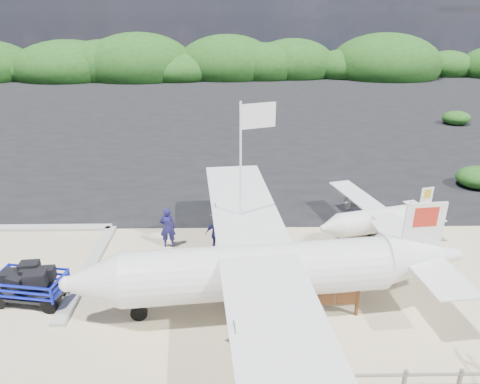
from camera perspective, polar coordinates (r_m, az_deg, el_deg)
The scene contains 11 objects.
ground at distance 16.73m, azimuth -5.87°, elevation -12.88°, with size 160.00×160.00×0.00m, color beige.
asphalt_apron at distance 44.58m, azimuth -2.83°, elevation 10.47°, with size 90.00×50.00×0.04m, color #B2B2B2, non-canonical shape.
vegetation_band at distance 69.18m, azimuth -2.21°, elevation 15.04°, with size 124.00×8.00×4.40m, color #B2B2B2, non-canonical shape.
baggage_cart at distance 17.79m, azimuth -25.77°, elevation -12.95°, with size 2.64×1.51×1.32m, color #0E1CD6, non-canonical shape.
flagpole at distance 17.85m, azimuth 0.07°, elevation -10.16°, with size 1.37×0.57×6.87m, color white, non-canonical shape.
signboard at distance 15.82m, azimuth 12.41°, elevation -15.81°, with size 1.75×0.16×1.44m, color #5A3419, non-canonical shape.
crew_a at distance 19.19m, azimuth -9.63°, elevation -4.68°, with size 0.69×0.45×1.90m, color #191654.
crew_b at distance 19.37m, azimuth 0.96°, elevation -4.45°, with size 0.81×0.63×1.66m, color #191654.
crew_c at distance 18.61m, azimuth -3.10°, elevation -5.64°, with size 1.00×0.41×1.70m, color #191654.
aircraft_large at distance 37.55m, azimuth 17.33°, elevation 7.00°, with size 16.44×16.44×4.93m, color #B2B2B2, non-canonical shape.
aircraft_small at distance 48.22m, azimuth -15.26°, elevation 10.67°, with size 6.18×6.18×2.22m, color #B2B2B2, non-canonical shape.
Camera 1 is at (1.45, -13.46, 9.82)m, focal length 32.00 mm.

